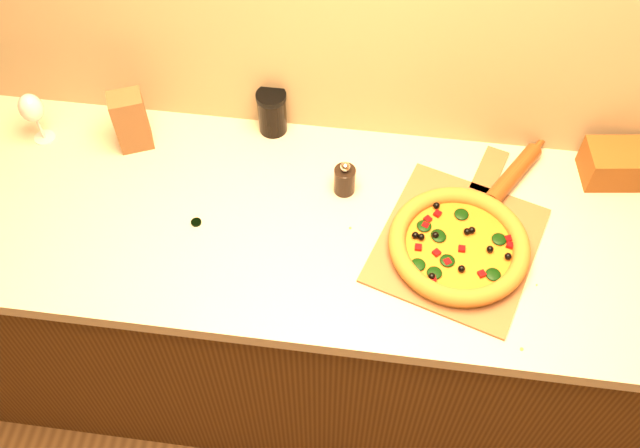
# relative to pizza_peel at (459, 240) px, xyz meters

# --- Properties ---
(cabinet) EXTENTS (2.80, 0.65, 0.86)m
(cabinet) POSITION_rel_pizza_peel_xyz_m (-0.26, 0.01, -0.47)
(cabinet) COLOR #40250D
(cabinet) RESTS_ON ground
(countertop) EXTENTS (2.84, 0.68, 0.04)m
(countertop) POSITION_rel_pizza_peel_xyz_m (-0.26, 0.01, -0.02)
(countertop) COLOR #BDAE93
(countertop) RESTS_ON cabinet
(pizza_peel) EXTENTS (0.47, 0.58, 0.01)m
(pizza_peel) POSITION_rel_pizza_peel_xyz_m (0.00, 0.00, 0.00)
(pizza_peel) COLOR brown
(pizza_peel) RESTS_ON countertop
(pizza) EXTENTS (0.34, 0.34, 0.05)m
(pizza) POSITION_rel_pizza_peel_xyz_m (-0.00, -0.04, 0.03)
(pizza) COLOR #BC782F
(pizza) RESTS_ON pizza_peel
(bottle_cap) EXTENTS (0.03, 0.03, 0.01)m
(bottle_cap) POSITION_rel_pizza_peel_xyz_m (-0.66, -0.03, -0.00)
(bottle_cap) COLOR black
(bottle_cap) RESTS_ON countertop
(pepper_grinder) EXTENTS (0.06, 0.06, 0.10)m
(pepper_grinder) POSITION_rel_pizza_peel_xyz_m (-0.30, 0.12, 0.04)
(pepper_grinder) COLOR black
(pepper_grinder) RESTS_ON countertop
(rolling_pin) EXTENTS (0.19, 0.29, 0.04)m
(rolling_pin) POSITION_rel_pizza_peel_xyz_m (0.13, 0.21, 0.02)
(rolling_pin) COLOR #602F10
(rolling_pin) RESTS_ON countertop
(wine_glass) EXTENTS (0.06, 0.06, 0.16)m
(wine_glass) POSITION_rel_pizza_peel_xyz_m (-1.14, 0.19, 0.11)
(wine_glass) COLOR silver
(wine_glass) RESTS_ON countertop
(paper_bag) EXTENTS (0.11, 0.10, 0.17)m
(paper_bag) POSITION_rel_pizza_peel_xyz_m (-0.88, 0.21, 0.08)
(paper_bag) COLOR brown
(paper_bag) RESTS_ON countertop
(dark_jar) EXTENTS (0.08, 0.08, 0.13)m
(dark_jar) POSITION_rel_pizza_peel_xyz_m (-0.52, 0.31, 0.06)
(dark_jar) COLOR black
(dark_jar) RESTS_ON countertop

